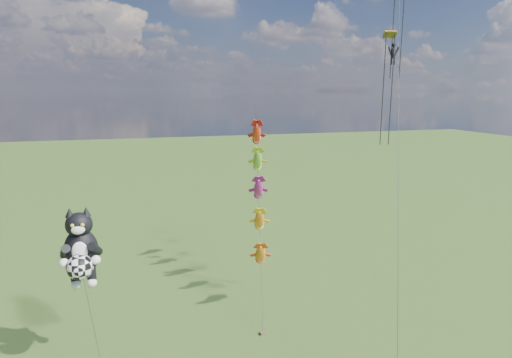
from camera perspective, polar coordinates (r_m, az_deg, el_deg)
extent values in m
cylinder|color=black|center=(31.91, -20.91, -17.64)|extent=(1.07, 2.54, 5.84)
ellipsoid|color=black|center=(31.52, -22.24, -8.99)|extent=(2.77, 2.52, 3.30)
ellipsoid|color=black|center=(30.81, -22.54, -5.65)|extent=(2.19, 2.09, 1.67)
cone|color=black|center=(30.65, -23.63, -4.12)|extent=(0.74, 0.74, 0.62)
cone|color=black|center=(30.52, -21.71, -4.03)|extent=(0.74, 0.74, 0.62)
ellipsoid|color=white|center=(30.22, -22.65, -6.29)|extent=(0.96, 0.70, 0.60)
ellipsoid|color=white|center=(30.69, -22.43, -8.95)|extent=(1.10, 0.72, 1.36)
sphere|color=gold|center=(30.10, -23.30, -5.74)|extent=(0.25, 0.25, 0.25)
sphere|color=gold|center=(30.02, -22.13, -5.69)|extent=(0.25, 0.25, 0.25)
sphere|color=white|center=(30.74, -24.25, -10.20)|extent=(0.62, 0.62, 0.62)
sphere|color=white|center=(30.50, -20.56, -10.07)|extent=(0.62, 0.62, 0.62)
sphere|color=white|center=(32.26, -22.89, -12.81)|extent=(0.66, 0.66, 0.66)
sphere|color=white|center=(32.14, -21.03, -12.76)|extent=(0.66, 0.66, 0.66)
sphere|color=white|center=(30.41, -22.43, -10.81)|extent=(1.68, 1.68, 1.68)
cube|color=#503A29|center=(34.73, 0.94, -19.87)|extent=(0.40, 0.30, 0.22)
cylinder|color=black|center=(38.77, 0.38, -3.03)|extent=(3.87, 15.37, 16.61)
ellipsoid|color=#F2A819|center=(36.60, 0.60, -9.95)|extent=(1.39, 2.48, 2.40)
ellipsoid|color=red|center=(37.92, 0.45, -5.45)|extent=(1.39, 2.48, 2.40)
ellipsoid|color=#D833A3|center=(39.46, 0.32, -1.28)|extent=(1.39, 2.48, 2.40)
ellipsoid|color=green|center=(41.18, 0.20, 2.56)|extent=(1.39, 2.48, 2.40)
ellipsoid|color=#E55219|center=(43.08, 0.09, 6.08)|extent=(1.39, 2.48, 2.40)
cylinder|color=black|center=(31.30, 18.46, 1.69)|extent=(8.30, 14.97, 26.08)
cube|color=#148F1D|center=(36.51, 17.43, 17.92)|extent=(1.10, 1.00, 0.57)
cylinder|color=black|center=(36.07, 16.54, 11.06)|extent=(0.08, 0.08, 8.78)
cylinder|color=black|center=(36.45, 17.47, 11.00)|extent=(0.08, 0.08, 8.78)
cylinder|color=black|center=(39.46, 17.75, 18.22)|extent=(0.08, 0.08, 8.05)
cylinder|color=black|center=(39.90, 18.75, 18.08)|extent=(0.08, 0.08, 8.05)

